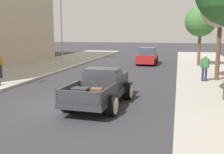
# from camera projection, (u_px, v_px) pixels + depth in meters

# --- Properties ---
(ground_plane) EXTENTS (140.00, 140.00, 0.00)m
(ground_plane) POSITION_uv_depth(u_px,v_px,m) (68.00, 106.00, 11.78)
(ground_plane) COLOR #333338
(hotrod_truck_gunmetal) EXTENTS (2.35, 5.01, 1.58)m
(hotrod_truck_gunmetal) POSITION_uv_depth(u_px,v_px,m) (102.00, 87.00, 12.00)
(hotrod_truck_gunmetal) COLOR #333338
(hotrod_truck_gunmetal) RESTS_ON ground
(car_background_red) EXTENTS (1.87, 4.30, 1.65)m
(car_background_red) POSITION_uv_depth(u_px,v_px,m) (147.00, 56.00, 26.82)
(car_background_red) COLOR #AD1E1E
(car_background_red) RESTS_ON ground
(pedestrian_sidewalk_right) EXTENTS (0.53, 0.22, 1.65)m
(pedestrian_sidewalk_right) POSITION_uv_depth(u_px,v_px,m) (205.00, 66.00, 16.62)
(pedestrian_sidewalk_right) COLOR #232847
(pedestrian_sidewalk_right) RESTS_ON sidewalk_right
(flagpole) EXTENTS (1.74, 0.16, 9.16)m
(flagpole) POSITION_uv_depth(u_px,v_px,m) (63.00, 7.00, 29.17)
(flagpole) COLOR #B2B2B7
(flagpole) RESTS_ON sidewalk_left
(street_tree_second) EXTENTS (2.52, 2.52, 5.77)m
(street_tree_second) POSITION_uv_depth(u_px,v_px,m) (221.00, 7.00, 16.45)
(street_tree_second) COLOR brown
(street_tree_second) RESTS_ON sidewalk_right
(street_tree_third) EXTENTS (2.73, 2.73, 5.30)m
(street_tree_third) POSITION_uv_depth(u_px,v_px,m) (201.00, 21.00, 23.98)
(street_tree_third) COLOR brown
(street_tree_third) RESTS_ON sidewalk_right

